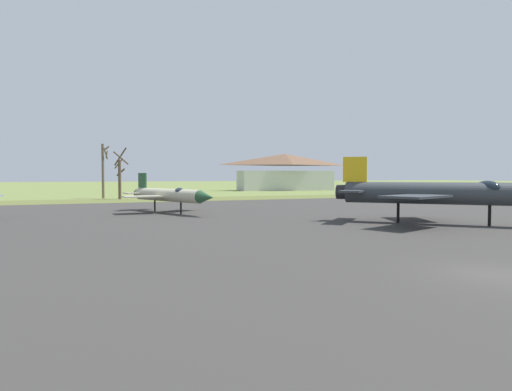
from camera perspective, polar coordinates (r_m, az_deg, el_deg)
ground_plane at (r=18.80m, az=28.40°, el=-8.99°), size 600.00×600.00×0.00m
asphalt_apron at (r=34.05m, az=2.25°, el=-3.62°), size 94.46×63.91×0.05m
grass_verge_strip at (r=70.17m, az=-11.10°, el=-0.53°), size 154.46×12.00×0.06m
jet_fighter_front_left at (r=36.15m, az=22.74°, el=0.30°), size 13.69×14.06×5.17m
jet_fighter_rear_center at (r=44.63m, az=-10.82°, el=0.08°), size 8.30×12.89×3.97m
bare_tree_center at (r=77.78m, az=-18.73°, el=3.24°), size 1.33×2.00×8.90m
bare_tree_right_of_center at (r=73.18m, az=-16.82°, el=2.56°), size 2.32×2.53×8.15m
visitor_building at (r=115.97m, az=3.69°, el=2.94°), size 25.75×11.97×9.33m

